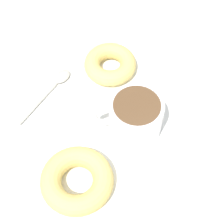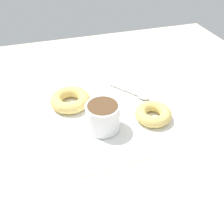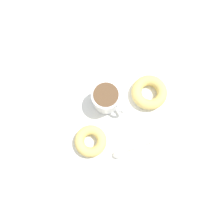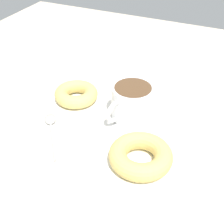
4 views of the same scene
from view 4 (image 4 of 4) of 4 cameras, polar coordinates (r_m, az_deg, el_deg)
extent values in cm
cube|color=beige|center=(69.63, -0.74, -0.72)|extent=(120.00, 120.00, 2.00)
cube|color=white|center=(66.56, 0.00, -1.49)|extent=(33.60, 33.60, 0.30)
cylinder|color=white|center=(65.55, 3.74, 1.81)|extent=(8.85, 8.85, 7.17)
cylinder|color=brown|center=(63.68, 3.85, 4.31)|extent=(7.65, 7.65, 0.60)
torus|color=white|center=(62.75, 0.67, 0.10)|extent=(2.72, 4.89, 4.92)
torus|color=#E5C66B|center=(56.14, 5.25, -7.95)|extent=(11.49, 11.49, 3.31)
torus|color=#E5C66B|center=(72.21, -6.55, 3.27)|extent=(9.90, 9.90, 3.03)
ellipsoid|color=#B7B2A8|center=(67.18, -11.25, -1.25)|extent=(4.09, 4.32, 0.90)
cylinder|color=#B7B2A8|center=(62.02, -10.82, -5.12)|extent=(7.31, 9.30, 0.56)
camera|label=1|loc=(0.40, 62.24, 44.92)|focal=60.00mm
camera|label=2|loc=(0.98, 25.93, 36.12)|focal=40.00mm
camera|label=3|loc=(0.68, -38.78, 65.89)|focal=40.00mm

